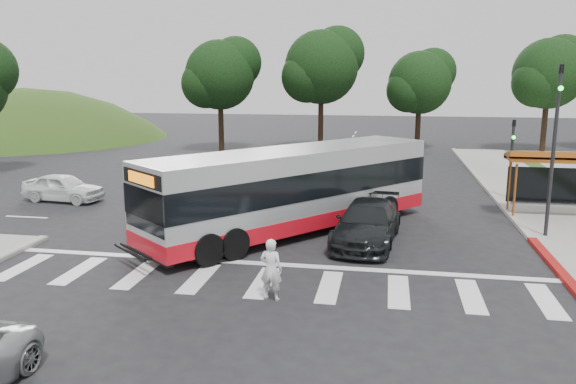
# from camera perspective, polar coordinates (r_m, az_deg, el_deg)

# --- Properties ---
(ground) EXTENTS (140.00, 140.00, 0.00)m
(ground) POSITION_cam_1_polar(r_m,az_deg,el_deg) (21.72, 0.33, -4.57)
(ground) COLOR black
(ground) RESTS_ON ground
(sidewalk_east) EXTENTS (4.00, 40.00, 0.12)m
(sidewalk_east) POSITION_cam_1_polar(r_m,az_deg,el_deg) (30.11, 24.23, -0.90)
(sidewalk_east) COLOR gray
(sidewalk_east) RESTS_ON ground
(curb_east) EXTENTS (0.30, 40.00, 0.15)m
(curb_east) POSITION_cam_1_polar(r_m,az_deg,el_deg) (29.68, 20.49, -0.74)
(curb_east) COLOR #9E9991
(curb_east) RESTS_ON ground
(curb_east_red) EXTENTS (0.32, 6.00, 0.15)m
(curb_east_red) POSITION_cam_1_polar(r_m,az_deg,el_deg) (20.24, 25.43, -6.73)
(curb_east_red) COLOR maroon
(curb_east_red) RESTS_ON ground
(hillside_nw) EXTENTS (44.00, 44.00, 10.00)m
(hillside_nw) POSITION_cam_1_polar(r_m,az_deg,el_deg) (62.09, -24.97, 4.96)
(hillside_nw) COLOR #254014
(hillside_nw) RESTS_ON ground
(crosswalk_ladder) EXTENTS (18.00, 2.60, 0.01)m
(crosswalk_ladder) POSITION_cam_1_polar(r_m,az_deg,el_deg) (17.06, -2.56, -9.16)
(crosswalk_ladder) COLOR silver
(crosswalk_ladder) RESTS_ON ground
(bus_shelter) EXTENTS (4.20, 1.60, 2.86)m
(bus_shelter) POSITION_cam_1_polar(r_m,az_deg,el_deg) (26.92, 25.68, 2.56)
(bus_shelter) COLOR #9E521A
(bus_shelter) RESTS_ON sidewalk_east
(traffic_signal_ne_tall) EXTENTS (0.18, 0.37, 6.50)m
(traffic_signal_ne_tall) POSITION_cam_1_polar(r_m,az_deg,el_deg) (22.97, 25.47, 5.06)
(traffic_signal_ne_tall) COLOR black
(traffic_signal_ne_tall) RESTS_ON ground
(traffic_signal_ne_short) EXTENTS (0.18, 0.37, 4.00)m
(traffic_signal_ne_short) POSITION_cam_1_polar(r_m,az_deg,el_deg) (29.88, 21.79, 3.92)
(traffic_signal_ne_short) COLOR black
(traffic_signal_ne_short) RESTS_ON ground
(tree_ne_a) EXTENTS (6.16, 5.74, 9.30)m
(tree_ne_a) POSITION_cam_1_polar(r_m,az_deg,el_deg) (50.21, 25.06, 10.95)
(tree_ne_a) COLOR black
(tree_ne_a) RESTS_ON parking_lot
(tree_north_a) EXTENTS (6.60, 6.15, 10.17)m
(tree_north_a) POSITION_cam_1_polar(r_m,az_deg,el_deg) (46.95, 3.52, 12.67)
(tree_north_a) COLOR black
(tree_north_a) RESTS_ON ground
(tree_north_b) EXTENTS (5.72, 5.33, 8.43)m
(tree_north_b) POSITION_cam_1_polar(r_m,az_deg,el_deg) (48.68, 13.34, 10.86)
(tree_north_b) COLOR black
(tree_north_b) RESTS_ON ground
(tree_north_c) EXTENTS (6.16, 5.74, 9.30)m
(tree_north_c) POSITION_cam_1_polar(r_m,az_deg,el_deg) (46.60, -6.83, 11.84)
(tree_north_c) COLOR black
(tree_north_c) RESTS_ON ground
(transit_bus) EXTENTS (10.27, 11.64, 3.30)m
(transit_bus) POSITION_cam_1_polar(r_m,az_deg,el_deg) (22.03, 0.64, 0.10)
(transit_bus) COLOR #ABADB0
(transit_bus) RESTS_ON ground
(pedestrian) EXTENTS (0.69, 0.50, 1.74)m
(pedestrian) POSITION_cam_1_polar(r_m,az_deg,el_deg) (15.55, -1.73, -7.86)
(pedestrian) COLOR white
(pedestrian) RESTS_ON ground
(dark_sedan) EXTENTS (2.71, 5.45, 1.52)m
(dark_sedan) POSITION_cam_1_polar(r_m,az_deg,el_deg) (20.98, 8.05, -3.11)
(dark_sedan) COLOR black
(dark_sedan) RESTS_ON ground
(west_car_white) EXTENTS (4.21, 2.08, 1.38)m
(west_car_white) POSITION_cam_1_polar(r_m,az_deg,el_deg) (29.88, -21.88, 0.43)
(west_car_white) COLOR white
(west_car_white) RESTS_ON ground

